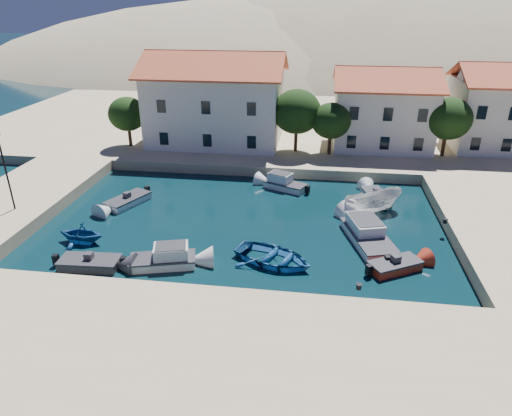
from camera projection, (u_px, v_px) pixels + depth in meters
The scene contains 21 objects.
ground at pixel (216, 300), 26.08m from camera, with size 400.00×400.00×0.00m, color black.
quay_south at pixel (186, 371), 20.48m from camera, with size 52.00×12.00×1.00m, color tan.
quay_west at pixel (14, 203), 37.23m from camera, with size 8.00×20.00×1.00m, color tan.
quay_north at pixel (293, 126), 59.80m from camera, with size 80.00×36.00×1.00m, color tan.
hills at pixel (367, 134), 144.49m from camera, with size 254.00×176.00×99.00m.
building_left at pixel (215, 97), 49.52m from camera, with size 14.70×9.45×9.70m.
building_mid at pixel (383, 107), 48.48m from camera, with size 10.50×8.40×8.30m.
building_right at pixel (500, 106), 47.77m from camera, with size 9.45×8.40×8.80m.
trees at pixel (311, 116), 46.38m from camera, with size 37.30×5.30×6.45m.
lamppost at pixel (4, 163), 33.47m from camera, with size 0.35×0.25×6.22m.
bollards at pixel (272, 253), 28.73m from camera, with size 29.36×9.56×0.30m.
motorboat_grey_sw at pixel (90, 263), 29.20m from camera, with size 3.90×1.90×1.25m.
cabin_cruiser_south at pixel (163, 259), 29.30m from camera, with size 4.51×2.82×1.60m.
rowboat_south at pixel (273, 262), 29.86m from camera, with size 3.81×5.34×1.11m, color navy.
motorboat_red_se at pixel (395, 266), 28.90m from camera, with size 3.65×2.96×1.25m.
cabin_cruiser_east at pixel (368, 236), 32.16m from camera, with size 3.83×6.17×1.60m.
boat_east at pixel (372, 212), 36.79m from camera, with size 1.93×5.13×1.98m, color silver.
motorboat_white_ne at pixel (376, 197), 38.99m from camera, with size 2.49×3.80×1.25m.
rowboat_west at pixel (83, 242), 32.34m from camera, with size 2.81×3.26×1.72m, color navy.
motorboat_white_west at pixel (128, 201), 38.19m from camera, with size 3.22×4.34×1.25m.
cabin_cruiser_north at pixel (285, 184), 41.13m from camera, with size 4.14×3.04×1.60m.
Camera 1 is at (5.24, -20.94, 15.74)m, focal length 32.00 mm.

